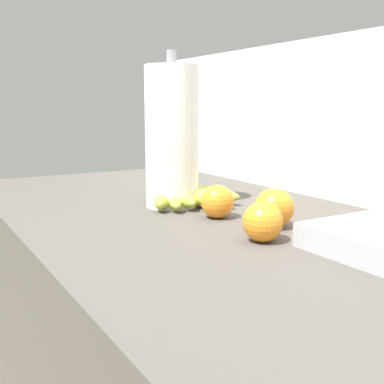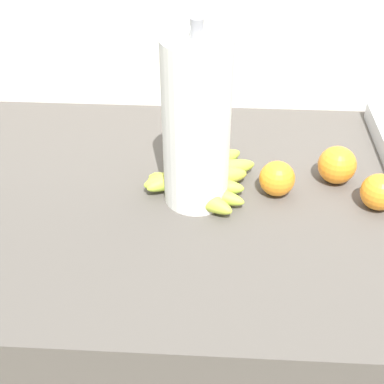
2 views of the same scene
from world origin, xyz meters
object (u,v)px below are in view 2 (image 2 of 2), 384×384
at_px(orange_back_left, 277,179).
at_px(paper_towel_roll, 196,125).
at_px(orange_back_right, 339,165).
at_px(banana_bunch, 196,180).
at_px(orange_center, 379,192).

height_order(orange_back_left, paper_towel_roll, paper_towel_roll).
bearing_deg(orange_back_right, banana_bunch, -171.11).
distance_m(banana_bunch, paper_towel_roll, 0.13).
relative_size(orange_back_left, paper_towel_roll, 0.20).
bearing_deg(orange_back_right, orange_back_left, -159.05).
bearing_deg(orange_center, paper_towel_roll, 178.16).
height_order(banana_bunch, orange_back_left, orange_back_left).
distance_m(banana_bunch, orange_center, 0.32).
bearing_deg(orange_back_left, banana_bunch, 178.51).
height_order(orange_center, paper_towel_roll, paper_towel_roll).
xyz_separation_m(orange_back_left, paper_towel_roll, (-0.14, -0.02, 0.12)).
xyz_separation_m(orange_center, paper_towel_roll, (-0.32, 0.01, 0.12)).
height_order(banana_bunch, orange_back_right, orange_back_right).
xyz_separation_m(banana_bunch, paper_towel_roll, (0.00, -0.02, 0.13)).
relative_size(banana_bunch, orange_back_left, 3.37).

